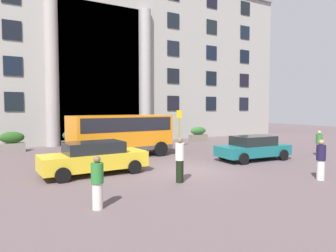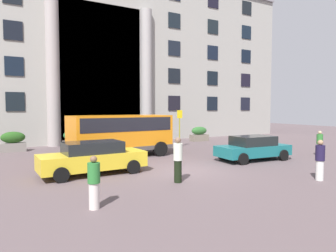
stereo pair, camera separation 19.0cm
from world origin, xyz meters
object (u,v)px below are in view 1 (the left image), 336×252
at_px(pedestrian_woman_dark_dress, 180,160).
at_px(pedestrian_woman_with_bag, 319,143).
at_px(motorcycle_near_kerb, 63,160).
at_px(pedestrian_man_red_shirt, 97,183).
at_px(hedge_planter_far_east, 74,140).
at_px(parked_sedan_second, 253,148).
at_px(bus_stop_sign, 179,125).
at_px(hedge_planter_far_west, 12,142).
at_px(pedestrian_child_trailing, 321,160).
at_px(parked_coupe_end, 94,158).
at_px(orange_minibus, 121,132).
at_px(hedge_planter_entrance_right, 130,136).
at_px(hedge_planter_entrance_left, 198,134).

distance_m(pedestrian_woman_dark_dress, pedestrian_woman_with_bag, 11.04).
relative_size(motorcycle_near_kerb, pedestrian_woman_dark_dress, 1.06).
bearing_deg(pedestrian_man_red_shirt, pedestrian_woman_dark_dress, 140.63).
xyz_separation_m(hedge_planter_far_east, pedestrian_woman_with_bag, (12.52, -10.71, 0.11)).
bearing_deg(parked_sedan_second, bus_stop_sign, 99.29).
xyz_separation_m(parked_sedan_second, pedestrian_woman_dark_dress, (-6.32, -2.36, 0.21)).
bearing_deg(hedge_planter_far_west, pedestrian_child_trailing, -54.38).
bearing_deg(motorcycle_near_kerb, pedestrian_woman_with_bag, -22.05).
bearing_deg(pedestrian_child_trailing, pedestrian_woman_with_bag, 36.97).
bearing_deg(pedestrian_man_red_shirt, parked_coupe_end, -165.71).
relative_size(bus_stop_sign, parked_coupe_end, 0.60).
xyz_separation_m(orange_minibus, pedestrian_man_red_shirt, (-3.92, -8.77, -0.74)).
bearing_deg(hedge_planter_entrance_right, parked_sedan_second, -70.39).
distance_m(parked_sedan_second, pedestrian_man_red_shirt, 10.77).
bearing_deg(pedestrian_woman_dark_dress, pedestrian_man_red_shirt, 23.36).
xyz_separation_m(pedestrian_woman_with_bag, pedestrian_man_red_shirt, (-14.67, -2.98, -0.00)).
xyz_separation_m(hedge_planter_far_east, parked_coupe_end, (-0.99, -9.05, 0.07)).
height_order(hedge_planter_entrance_right, motorcycle_near_kerb, hedge_planter_entrance_right).
xyz_separation_m(orange_minibus, motorcycle_near_kerb, (-3.82, -2.45, -1.07)).
relative_size(pedestrian_woman_dark_dress, pedestrian_woman_with_bag, 1.15).
height_order(hedge_planter_entrance_right, hedge_planter_far_east, hedge_planter_entrance_right).
bearing_deg(hedge_planter_entrance_right, orange_minibus, -117.44).
distance_m(hedge_planter_far_west, pedestrian_woman_dark_dress, 13.78).
bearing_deg(orange_minibus, parked_sedan_second, -42.53).
distance_m(pedestrian_child_trailing, pedestrian_woman_with_bag, 6.92).
height_order(hedge_planter_entrance_right, pedestrian_woman_dark_dress, pedestrian_woman_dark_dress).
xyz_separation_m(orange_minibus, hedge_planter_far_west, (-5.75, 5.36, -0.86)).
xyz_separation_m(motorcycle_near_kerb, pedestrian_man_red_shirt, (-0.10, -6.32, 0.33)).
distance_m(motorcycle_near_kerb, pedestrian_man_red_shirt, 6.33).
height_order(parked_coupe_end, pedestrian_child_trailing, pedestrian_child_trailing).
bearing_deg(pedestrian_woman_with_bag, motorcycle_near_kerb, -92.36).
height_order(hedge_planter_entrance_left, parked_sedan_second, parked_sedan_second).
bearing_deg(hedge_planter_far_west, bus_stop_sign, -17.28).
xyz_separation_m(hedge_planter_entrance_left, hedge_planter_far_west, (-14.91, 0.48, 0.04)).
bearing_deg(parked_coupe_end, hedge_planter_entrance_left, 33.69).
height_order(hedge_planter_far_east, pedestrian_woman_with_bag, pedestrian_woman_with_bag).
relative_size(hedge_planter_far_west, pedestrian_child_trailing, 0.95).
distance_m(hedge_planter_entrance_right, hedge_planter_far_east, 4.37).
distance_m(parked_sedan_second, motorcycle_near_kerb, 10.24).
relative_size(hedge_planter_entrance_left, pedestrian_child_trailing, 0.99).
bearing_deg(parked_coupe_end, bus_stop_sign, 33.37).
xyz_separation_m(hedge_planter_entrance_left, pedestrian_child_trailing, (-4.11, -14.59, 0.21)).
bearing_deg(bus_stop_sign, parked_sedan_second, -83.37).
relative_size(hedge_planter_entrance_right, motorcycle_near_kerb, 1.07).
bearing_deg(hedge_planter_entrance_left, pedestrian_child_trailing, -105.74).
bearing_deg(pedestrian_woman_dark_dress, hedge_planter_entrance_left, -126.59).
bearing_deg(pedestrian_man_red_shirt, parked_sedan_second, 139.51).
distance_m(orange_minibus, motorcycle_near_kerb, 4.66).
xyz_separation_m(parked_sedan_second, pedestrian_woman_with_bag, (4.62, -0.91, 0.08)).
bearing_deg(motorcycle_near_kerb, parked_sedan_second, -22.89).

